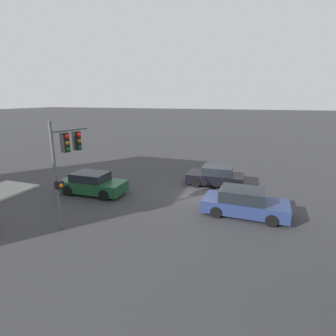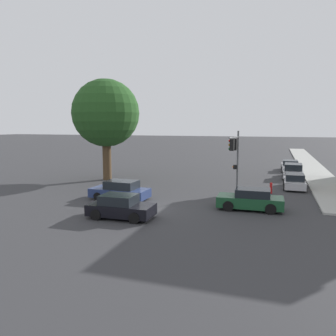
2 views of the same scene
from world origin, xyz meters
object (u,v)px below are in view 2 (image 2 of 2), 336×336
object	(u,v)px
parked_car_2	(290,166)
fire_hydrant	(271,188)
parked_car_0	(294,181)
traffic_signal	(235,152)
street_tree	(106,113)
parked_car_1	(293,171)
crossing_car_2	(121,207)
crossing_car_0	(120,191)
crossing_car_1	(251,200)

from	to	relation	value
parked_car_2	fire_hydrant	size ratio (longest dim) A/B	4.67
parked_car_0	parked_car_2	distance (m)	11.89
traffic_signal	parked_car_2	xyz separation A→B (m)	(4.79, 16.63, -2.90)
street_tree	traffic_signal	size ratio (longest dim) A/B	1.98
parked_car_0	parked_car_1	xyz separation A→B (m)	(0.14, 5.98, 0.11)
street_tree	parked_car_0	bearing A→B (deg)	2.89
crossing_car_2	fire_hydrant	world-z (taller)	crossing_car_2
traffic_signal	fire_hydrant	world-z (taller)	traffic_signal
parked_car_1	street_tree	bearing A→B (deg)	112.79
crossing_car_2	parked_car_1	distance (m)	21.90
parked_car_2	fire_hydrant	bearing A→B (deg)	172.20
parked_car_1	fire_hydrant	size ratio (longest dim) A/B	5.21
crossing_car_2	parked_car_1	size ratio (longest dim) A/B	0.83
traffic_signal	crossing_car_0	bearing A→B (deg)	39.37
parked_car_2	fire_hydrant	xyz separation A→B (m)	(-1.98, -14.76, -0.14)
crossing_car_0	parked_car_2	size ratio (longest dim) A/B	1.04
crossing_car_0	street_tree	bearing A→B (deg)	-53.76
traffic_signal	crossing_car_2	world-z (taller)	traffic_signal
crossing_car_1	parked_car_0	bearing A→B (deg)	-111.24
crossing_car_1	fire_hydrant	xyz separation A→B (m)	(1.20, 5.88, -0.19)
traffic_signal	crossing_car_1	size ratio (longest dim) A/B	1.19
crossing_car_1	parked_car_1	xyz separation A→B (m)	(3.27, 14.73, 0.06)
traffic_signal	fire_hydrant	xyz separation A→B (m)	(2.81, 1.86, -3.04)
parked_car_0	parked_car_1	bearing A→B (deg)	-1.25
crossing_car_2	parked_car_1	bearing A→B (deg)	59.72
parked_car_0	crossing_car_1	bearing A→B (deg)	160.35
crossing_car_1	fire_hydrant	size ratio (longest dim) A/B	4.68
street_tree	parked_car_0	xyz separation A→B (m)	(18.10, 0.91, -6.12)
parked_car_0	fire_hydrant	bearing A→B (deg)	146.07
crossing_car_2	street_tree	bearing A→B (deg)	120.56
street_tree	crossing_car_0	xyz separation A→B (m)	(5.38, -7.77, -6.08)
crossing_car_2	crossing_car_1	bearing A→B (deg)	29.88
street_tree	crossing_car_0	world-z (taller)	street_tree
traffic_signal	crossing_car_2	xyz separation A→B (m)	(-5.71, -8.46, -2.86)
street_tree	crossing_car_1	world-z (taller)	street_tree
crossing_car_1	parked_car_2	distance (m)	20.88
traffic_signal	parked_car_0	size ratio (longest dim) A/B	1.26
traffic_signal	parked_car_2	size ratio (longest dim) A/B	1.20
crossing_car_2	parked_car_2	bearing A→B (deg)	65.91
crossing_car_1	crossing_car_2	world-z (taller)	crossing_car_1
crossing_car_0	parked_car_2	bearing A→B (deg)	-120.25
crossing_car_0	parked_car_2	distance (m)	24.22
street_tree	fire_hydrant	size ratio (longest dim) A/B	11.07
traffic_signal	parked_car_1	distance (m)	12.10
crossing_car_1	parked_car_0	size ratio (longest dim) A/B	1.05
crossing_car_2	parked_car_2	size ratio (longest dim) A/B	0.93
street_tree	crossing_car_2	xyz separation A→B (m)	(7.65, -12.27, -6.08)
crossing_car_1	fire_hydrant	world-z (taller)	crossing_car_1
crossing_car_1	parked_car_2	size ratio (longest dim) A/B	1.00
crossing_car_0	crossing_car_2	size ratio (longest dim) A/B	1.12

